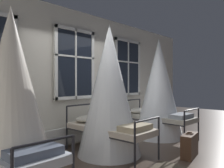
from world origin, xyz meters
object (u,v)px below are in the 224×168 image
suitcase_dark (190,145)px  cot_first (11,99)px  cot_second (109,91)px  cot_third (159,89)px

suitcase_dark → cot_first: bearing=146.4°
cot_second → cot_first: bearing=89.0°
cot_first → cot_third: cot_third is taller
cot_second → suitcase_dark: bearing=-144.3°
cot_second → cot_third: (1.89, 0.03, -0.00)m
cot_first → cot_third: (3.83, 0.02, 0.05)m
cot_first → cot_second: size_ratio=0.96×
cot_third → suitcase_dark: size_ratio=4.37×
cot_first → cot_second: bearing=-89.9°
cot_third → suitcase_dark: 1.90m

